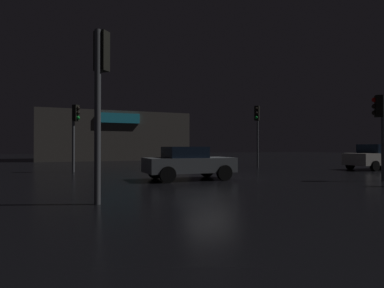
{
  "coord_description": "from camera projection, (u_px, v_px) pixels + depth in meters",
  "views": [
    {
      "loc": [
        -7.1,
        -14.2,
        1.43
      ],
      "look_at": [
        1.33,
        5.3,
        1.63
      ],
      "focal_mm": 30.52,
      "sensor_mm": 36.0,
      "label": 1
    }
  ],
  "objects": [
    {
      "name": "car_far",
      "position": [
        378.0,
        157.0,
        20.66
      ],
      "size": [
        4.43,
        1.97,
        1.6
      ],
      "color": "silver",
      "rests_on": "ground"
    },
    {
      "name": "store_building",
      "position": [
        111.0,
        137.0,
        38.07
      ],
      "size": [
        15.79,
        10.13,
        5.21
      ],
      "color": "#4C4742",
      "rests_on": "ground"
    },
    {
      "name": "traffic_signal_main",
      "position": [
        100.0,
        84.0,
        8.22
      ],
      "size": [
        0.42,
        0.42,
        4.37
      ],
      "color": "#595B60",
      "rests_on": "ground"
    },
    {
      "name": "ground_plane",
      "position": [
        210.0,
        176.0,
        15.84
      ],
      "size": [
        120.0,
        120.0,
        0.0
      ],
      "primitive_type": "plane",
      "color": "black"
    },
    {
      "name": "traffic_signal_opposite",
      "position": [
        380.0,
        119.0,
        13.69
      ],
      "size": [
        0.43,
        0.41,
        3.61
      ],
      "color": "#595B60",
      "rests_on": "ground"
    },
    {
      "name": "traffic_signal_cross_right",
      "position": [
        257.0,
        123.0,
        22.85
      ],
      "size": [
        0.43,
        0.41,
        4.31
      ],
      "color": "#595B60",
      "rests_on": "ground"
    },
    {
      "name": "car_near",
      "position": [
        188.0,
        163.0,
        14.23
      ],
      "size": [
        3.88,
        2.15,
        1.44
      ],
      "color": "slate",
      "rests_on": "ground"
    },
    {
      "name": "traffic_signal_cross_left",
      "position": [
        75.0,
        125.0,
        18.45
      ],
      "size": [
        0.43,
        0.42,
        3.82
      ],
      "color": "#595B60",
      "rests_on": "ground"
    }
  ]
}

